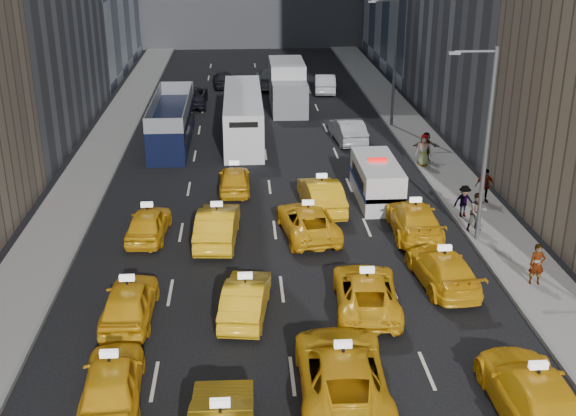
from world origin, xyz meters
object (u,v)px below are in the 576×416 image
object	(u,v)px
pedestrian_0	(537,264)
double_decker	(172,121)
box_truck	(288,86)
city_bus	(243,116)
nypd_van	(377,181)

from	to	relation	value
pedestrian_0	double_decker	bearing A→B (deg)	134.59
box_truck	pedestrian_0	xyz separation A→B (m)	(8.12, -30.47, -0.73)
city_bus	pedestrian_0	bearing A→B (deg)	-57.70
nypd_van	pedestrian_0	xyz separation A→B (m)	(4.70, -10.17, -0.03)
nypd_van	pedestrian_0	distance (m)	11.20
nypd_van	double_decker	size ratio (longest dim) A/B	0.53
double_decker	box_truck	distance (m)	12.28
city_bus	box_truck	distance (m)	8.84
nypd_van	city_bus	size ratio (longest dim) A/B	0.46
double_decker	city_bus	xyz separation A→B (m)	(4.74, 0.96, 0.03)
pedestrian_0	nypd_van	bearing A→B (deg)	121.92
double_decker	box_truck	bearing A→B (deg)	47.56
city_bus	nypd_van	bearing A→B (deg)	-55.51
city_bus	pedestrian_0	world-z (taller)	city_bus
pedestrian_0	city_bus	bearing A→B (deg)	124.67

